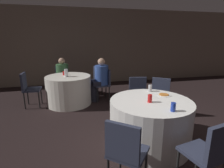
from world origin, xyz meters
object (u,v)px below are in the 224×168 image
object	(u,v)px
chair_far_north	(62,77)
chair_far_northeast	(96,78)
chair_near_south	(210,150)
soda_can_silver	(150,88)
soda_can_red	(150,99)
table_near	(150,122)
chair_near_north	(138,93)
pizza_plate_near	(164,95)
person_blue_shirt	(100,79)
soda_can_blue	(173,107)
table_far	(69,90)
chair_near_southwest	(125,149)
chair_far_east	(105,82)
person_green_jacket	(63,76)
bottle_far	(66,73)
chair_near_northeast	(160,95)
chair_far_west	(28,86)

from	to	relation	value
chair_far_north	chair_far_northeast	xyz separation A→B (m)	(1.01, -0.40, 0.00)
chair_near_south	soda_can_silver	bearing A→B (deg)	79.11
chair_far_north	soda_can_red	xyz separation A→B (m)	(1.44, -3.25, 0.28)
table_near	chair_near_north	world-z (taller)	chair_near_north
chair_near_north	pizza_plate_near	xyz separation A→B (m)	(0.13, -0.85, 0.23)
soda_can_red	person_blue_shirt	bearing A→B (deg)	99.79
chair_far_northeast	soda_can_red	distance (m)	2.89
soda_can_blue	soda_can_red	world-z (taller)	same
table_far	chair_near_southwest	world-z (taller)	chair_near_southwest
soda_can_silver	soda_can_red	distance (m)	0.59
chair_near_south	chair_far_east	distance (m)	3.37
chair_far_northeast	pizza_plate_near	distance (m)	2.72
chair_far_north	chair_far_northeast	world-z (taller)	same
chair_near_southwest	person_green_jacket	distance (m)	3.93
soda_can_red	bottle_far	xyz separation A→B (m)	(-1.28, 2.20, 0.04)
chair_far_east	soda_can_silver	distance (m)	1.92
chair_near_south	soda_can_red	size ratio (longest dim) A/B	7.25
pizza_plate_near	person_green_jacket	bearing A→B (deg)	122.42
table_far	pizza_plate_near	bearing A→B (deg)	-50.90
chair_near_northeast	soda_can_silver	bearing A→B (deg)	78.96
chair_near_south	person_green_jacket	distance (m)	4.40
chair_far_north	soda_can_blue	size ratio (longest dim) A/B	7.25
table_far	chair_far_north	distance (m)	1.01
person_blue_shirt	pizza_plate_near	xyz separation A→B (m)	(0.79, -2.08, 0.14)
chair_near_northeast	table_near	bearing A→B (deg)	90.00
chair_far_west	soda_can_red	size ratio (longest dim) A/B	7.25
chair_far_northeast	person_green_jacket	size ratio (longest dim) A/B	0.77
chair_near_south	chair_far_east	world-z (taller)	same
chair_far_east	chair_far_north	size ratio (longest dim) A/B	1.00
chair_near_south	soda_can_red	xyz separation A→B (m)	(-0.27, 0.97, 0.28)
table_near	chair_far_west	world-z (taller)	chair_far_west
table_far	table_near	bearing A→B (deg)	-59.44
chair_far_east	table_far	bearing A→B (deg)	90.00
person_blue_shirt	soda_can_silver	world-z (taller)	person_blue_shirt
table_far	chair_near_northeast	distance (m)	2.36
table_near	table_far	size ratio (longest dim) A/B	1.12
chair_near_northeast	chair_far_north	xyz separation A→B (m)	(-2.12, 2.32, 0.00)
table_far	person_green_jacket	world-z (taller)	person_green_jacket
chair_near_south	chair_far_northeast	xyz separation A→B (m)	(-0.70, 3.82, 0.00)
chair_far_west	soda_can_blue	xyz separation A→B (m)	(2.40, -2.68, 0.28)
chair_near_southwest	soda_can_silver	bearing A→B (deg)	95.28
chair_near_southwest	pizza_plate_near	size ratio (longest dim) A/B	3.55
table_far	chair_far_east	world-z (taller)	chair_far_east
soda_can_blue	soda_can_silver	xyz separation A→B (m)	(0.10, 0.92, 0.00)
table_far	chair_near_south	size ratio (longest dim) A/B	1.32
table_near	soda_can_red	size ratio (longest dim) A/B	10.67
chair_near_southwest	chair_near_northeast	world-z (taller)	same
table_near	bottle_far	world-z (taller)	bottle_far
chair_near_south	chair_far_northeast	world-z (taller)	same
chair_near_southwest	table_near	bearing A→B (deg)	90.00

